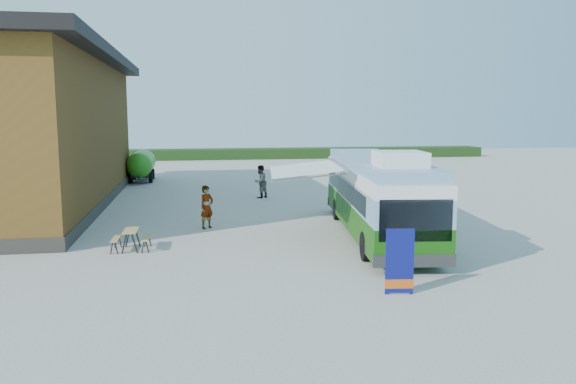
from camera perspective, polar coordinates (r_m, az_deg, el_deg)
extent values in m
plane|color=#BCB7AD|center=(19.52, -2.72, -5.37)|extent=(100.00, 100.00, 0.00)
cube|color=brown|center=(30.03, -25.65, 5.27)|extent=(8.00, 20.00, 7.00)
cube|color=black|center=(30.14, -26.08, 12.40)|extent=(9.60, 21.20, 0.50)
cube|color=#332D28|center=(30.31, -25.28, -0.87)|extent=(8.10, 20.10, 0.50)
cube|color=#264419|center=(57.92, 0.61, 3.97)|extent=(40.00, 3.00, 1.00)
cube|color=#196210|center=(21.11, 8.89, -2.18)|extent=(3.58, 11.08, 1.00)
cube|color=#7C9FC1|center=(20.97, 8.94, 0.26)|extent=(3.58, 11.08, 0.82)
cube|color=black|center=(21.22, 5.72, 0.40)|extent=(1.15, 9.01, 0.63)
cube|color=black|center=(21.66, 11.62, 0.43)|extent=(1.15, 9.01, 0.63)
cube|color=white|center=(20.90, 8.98, 1.92)|extent=(3.58, 11.08, 0.41)
cube|color=#7C9FC1|center=(20.86, 9.00, 2.98)|extent=(3.42, 10.88, 0.36)
cube|color=white|center=(17.48, 11.29, 3.32)|extent=(1.64, 1.80, 0.45)
cube|color=black|center=(15.79, 12.84, -2.85)|extent=(2.03, 0.31, 1.18)
cube|color=#2D2D2D|center=(16.08, 12.67, -6.78)|extent=(2.32, 0.48, 0.36)
cube|color=#2D2D2D|center=(26.37, 6.56, -0.93)|extent=(2.32, 0.48, 0.36)
cylinder|color=black|center=(17.50, 7.96, -5.47)|extent=(0.38, 0.93, 0.91)
cylinder|color=black|center=(17.98, 14.35, -5.28)|extent=(0.38, 0.93, 0.91)
cylinder|color=black|center=(24.08, 5.01, -1.74)|extent=(0.38, 0.93, 0.91)
cylinder|color=black|center=(24.44, 9.73, -1.69)|extent=(0.38, 0.93, 0.91)
cube|color=white|center=(19.89, 1.66, 1.95)|extent=(2.82, 4.07, 0.30)
cube|color=#A5A8AD|center=(19.99, 5.07, 2.45)|extent=(0.65, 4.10, 0.15)
cylinder|color=#A5A8AD|center=(18.31, 2.03, 1.11)|extent=(2.46, 0.35, 0.31)
cylinder|color=#A5A8AD|center=(21.49, 1.34, 2.13)|extent=(2.46, 0.35, 0.31)
cube|color=navy|center=(14.34, 11.28, -6.96)|extent=(0.71, 0.12, 1.68)
cube|color=#D05413|center=(14.49, 11.22, -9.14)|extent=(0.73, 0.12, 0.23)
cube|color=#A5A8AD|center=(14.56, 11.19, -10.05)|extent=(0.52, 0.24, 0.05)
cylinder|color=#A5A8AD|center=(14.35, 11.25, -6.94)|extent=(0.03, 0.03, 1.68)
cube|color=tan|center=(19.30, -15.68, -3.78)|extent=(0.46, 1.08, 0.04)
cube|color=tan|center=(19.42, -17.10, -4.57)|extent=(0.24, 1.07, 0.03)
cube|color=tan|center=(19.30, -14.21, -4.54)|extent=(0.24, 1.07, 0.03)
cube|color=black|center=(18.96, -16.29, -5.06)|extent=(0.05, 0.05, 0.66)
cube|color=black|center=(18.92, -15.32, -5.05)|extent=(0.05, 0.05, 0.66)
cube|color=black|center=(19.82, -15.96, -4.49)|extent=(0.05, 0.05, 0.66)
cube|color=black|center=(19.78, -15.03, -4.48)|extent=(0.05, 0.05, 0.66)
imported|color=#999999|center=(22.34, -8.25, -1.51)|extent=(0.74, 0.71, 1.71)
imported|color=#999999|center=(30.20, -2.83, 1.06)|extent=(1.09, 1.07, 1.77)
cylinder|color=#2A7F17|center=(39.08, -14.65, 2.88)|extent=(1.65, 3.65, 1.64)
sphere|color=#2A7F17|center=(37.27, -14.88, 2.64)|extent=(1.64, 1.64, 1.64)
sphere|color=#2A7F17|center=(40.89, -14.44, 3.10)|extent=(1.64, 1.64, 1.64)
cube|color=black|center=(39.15, -14.61, 1.82)|extent=(1.11, 3.83, 0.18)
cube|color=black|center=(36.81, -14.91, 1.37)|extent=(0.11, 1.09, 0.09)
cylinder|color=black|center=(38.14, -15.69, 1.42)|extent=(0.23, 0.73, 0.73)
cylinder|color=black|center=(38.03, -13.78, 1.47)|extent=(0.23, 0.73, 0.73)
cylinder|color=black|center=(40.30, -15.38, 1.76)|extent=(0.23, 0.73, 0.73)
cylinder|color=black|center=(40.20, -13.58, 1.81)|extent=(0.23, 0.73, 0.73)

